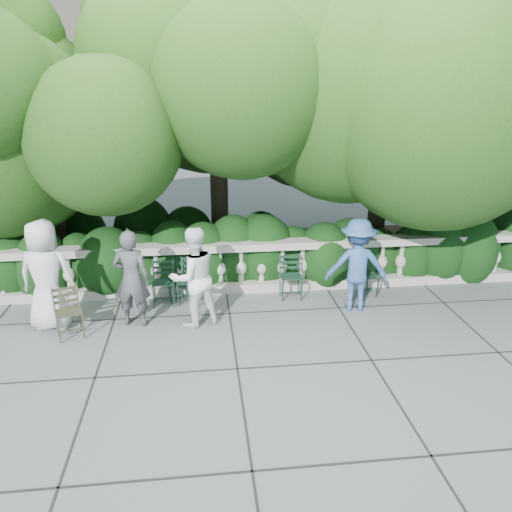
{
  "coord_description": "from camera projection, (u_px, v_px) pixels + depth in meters",
  "views": [
    {
      "loc": [
        -0.94,
        -7.2,
        3.96
      ],
      "look_at": [
        0.0,
        1.0,
        1.0
      ],
      "focal_mm": 35.0,
      "sensor_mm": 36.0,
      "label": 1
    }
  ],
  "objects": [
    {
      "name": "balustrade",
      "position": [
        251.0,
        267.0,
        9.69
      ],
      "size": [
        12.0,
        0.44,
        1.0
      ],
      "color": "#9E998E",
      "rests_on": "ground"
    },
    {
      "name": "chair_f",
      "position": [
        368.0,
        299.0,
        9.47
      ],
      "size": [
        0.56,
        0.59,
        0.84
      ],
      "primitive_type": null,
      "rotation": [
        0.0,
        0.0,
        0.29
      ],
      "color": "black",
      "rests_on": "ground"
    },
    {
      "name": "person_casual_man",
      "position": [
        194.0,
        277.0,
        8.23
      ],
      "size": [
        1.01,
        0.92,
        1.71
      ],
      "primitive_type": "imported",
      "rotation": [
        0.0,
        0.0,
        3.54
      ],
      "color": "white",
      "rests_on": "ground"
    },
    {
      "name": "chair_b",
      "position": [
        180.0,
        304.0,
        9.27
      ],
      "size": [
        0.59,
        0.61,
        0.84
      ],
      "primitive_type": null,
      "rotation": [
        0.0,
        0.0,
        -0.38
      ],
      "color": "black",
      "rests_on": "ground"
    },
    {
      "name": "ground",
      "position": [
        263.0,
        334.0,
        8.17
      ],
      "size": [
        90.0,
        90.0,
        0.0
      ],
      "primitive_type": "plane",
      "color": "#5A5E62",
      "rests_on": "ground"
    },
    {
      "name": "person_older_blue",
      "position": [
        357.0,
        265.0,
        8.8
      ],
      "size": [
        1.17,
        0.79,
        1.68
      ],
      "primitive_type": "imported",
      "rotation": [
        0.0,
        0.0,
        2.98
      ],
      "color": "#2E518A",
      "rests_on": "ground"
    },
    {
      "name": "person_woman_grey",
      "position": [
        132.0,
        279.0,
        8.22
      ],
      "size": [
        0.67,
        0.51,
        1.67
      ],
      "primitive_type": "imported",
      "rotation": [
        0.0,
        0.0,
        2.95
      ],
      "color": "#424247",
      "rests_on": "ground"
    },
    {
      "name": "shrub_hedge",
      "position": [
        246.0,
        268.0,
        10.98
      ],
      "size": [
        15.0,
        2.6,
        1.7
      ],
      "primitive_type": null,
      "color": "black",
      "rests_on": "ground"
    },
    {
      "name": "tree_canopy",
      "position": [
        278.0,
        78.0,
        9.9
      ],
      "size": [
        15.04,
        6.52,
        6.78
      ],
      "color": "#3F3023",
      "rests_on": "ground"
    },
    {
      "name": "chair_weathered",
      "position": [
        73.0,
        341.0,
        7.95
      ],
      "size": [
        0.58,
        0.6,
        0.84
      ],
      "primitive_type": null,
      "rotation": [
        0.0,
        0.0,
        0.35
      ],
      "color": "black",
      "rests_on": "ground"
    },
    {
      "name": "chair_e",
      "position": [
        292.0,
        301.0,
        9.36
      ],
      "size": [
        0.45,
        0.48,
        0.84
      ],
      "primitive_type": null,
      "rotation": [
        0.0,
        0.0,
        -0.01
      ],
      "color": "black",
      "rests_on": "ground"
    },
    {
      "name": "chair_a",
      "position": [
        165.0,
        308.0,
        9.1
      ],
      "size": [
        0.45,
        0.49,
        0.84
      ],
      "primitive_type": null,
      "rotation": [
        0.0,
        0.0,
        0.02
      ],
      "color": "black",
      "rests_on": "ground"
    },
    {
      "name": "chair_d",
      "position": [
        189.0,
        306.0,
        9.15
      ],
      "size": [
        0.54,
        0.57,
        0.84
      ],
      "primitive_type": null,
      "rotation": [
        0.0,
        0.0,
        -0.24
      ],
      "color": "black",
      "rests_on": "ground"
    },
    {
      "name": "person_businessman",
      "position": [
        46.0,
        275.0,
        8.11
      ],
      "size": [
        0.99,
        0.73,
        1.86
      ],
      "primitive_type": "imported",
      "rotation": [
        0.0,
        0.0,
        2.98
      ],
      "color": "silver",
      "rests_on": "ground"
    }
  ]
}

